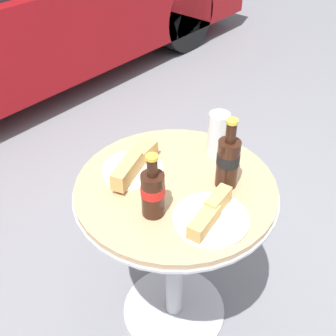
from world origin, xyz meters
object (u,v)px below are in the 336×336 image
(cola_bottle_left, at_px, (228,161))
(lunch_plate_far, at_px, (211,216))
(bistro_table, at_px, (175,226))
(cola_bottle_right, at_px, (153,192))
(drinking_glass, at_px, (217,135))
(lunch_plate_near, at_px, (133,166))

(cola_bottle_left, relative_size, lunch_plate_far, 1.08)
(bistro_table, distance_m, cola_bottle_right, 0.31)
(cola_bottle_right, xyz_separation_m, lunch_plate_far, (0.08, -0.15, -0.06))
(cola_bottle_right, bearing_deg, bistro_table, 12.44)
(cola_bottle_right, bearing_deg, lunch_plate_far, -61.28)
(bistro_table, height_order, lunch_plate_far, lunch_plate_far)
(bistro_table, xyz_separation_m, drinking_glass, (0.22, 0.00, 0.26))
(lunch_plate_near, bearing_deg, cola_bottle_right, -119.06)
(bistro_table, bearing_deg, cola_bottle_left, -49.08)
(cola_bottle_right, height_order, lunch_plate_near, cola_bottle_right)
(cola_bottle_right, bearing_deg, cola_bottle_left, -19.92)
(lunch_plate_near, height_order, lunch_plate_far, lunch_plate_near)
(bistro_table, xyz_separation_m, cola_bottle_left, (0.10, -0.12, 0.28))
(cola_bottle_left, relative_size, cola_bottle_right, 1.15)
(bistro_table, relative_size, cola_bottle_left, 2.92)
(cola_bottle_left, distance_m, cola_bottle_right, 0.26)
(lunch_plate_near, xyz_separation_m, lunch_plate_far, (-0.02, -0.32, -0.01))
(bistro_table, relative_size, drinking_glass, 4.45)
(drinking_glass, distance_m, lunch_plate_far, 0.34)
(drinking_glass, distance_m, lunch_plate_near, 0.31)
(drinking_glass, relative_size, lunch_plate_far, 0.70)
(bistro_table, xyz_separation_m, cola_bottle_right, (-0.14, -0.03, 0.27))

